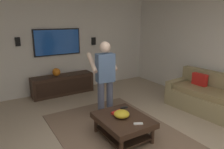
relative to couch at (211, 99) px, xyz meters
name	(u,v)px	position (x,y,z in m)	size (l,w,h in m)	color
wall_back_tv	(51,43)	(3.26, 2.61, 1.10)	(0.10, 6.44, 2.84)	silver
area_rug	(117,132)	(0.36, 2.32, -0.31)	(2.85, 2.04, 0.01)	#7A604C
couch	(211,99)	(0.00, 0.00, 0.00)	(1.95, 0.99, 0.87)	#93845B
coffee_table	(123,123)	(0.16, 2.32, -0.02)	(1.00, 0.80, 0.40)	#332116
media_console	(63,85)	(2.92, 2.47, -0.04)	(0.45, 1.70, 0.55)	#332116
tv	(57,42)	(3.16, 2.47, 1.13)	(0.05, 1.30, 0.73)	black
person_standing	(105,76)	(1.02, 2.18, 0.61)	(0.58, 0.59, 1.64)	#4C5166
bowl	(122,114)	(0.18, 2.34, 0.14)	(0.27, 0.27, 0.12)	gold
remote_white	(138,124)	(-0.18, 2.25, 0.09)	(0.15, 0.04, 0.02)	white
remote_black	(124,108)	(0.47, 2.08, 0.09)	(0.15, 0.04, 0.02)	black
book	(118,113)	(0.32, 2.31, 0.10)	(0.22, 0.16, 0.04)	red
vase_round	(56,72)	(2.93, 2.63, 0.34)	(0.22, 0.22, 0.22)	orange
wall_speaker_left	(94,41)	(3.18, 1.34, 1.09)	(0.06, 0.12, 0.22)	black
wall_speaker_right	(18,42)	(3.18, 3.48, 1.19)	(0.06, 0.12, 0.22)	black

